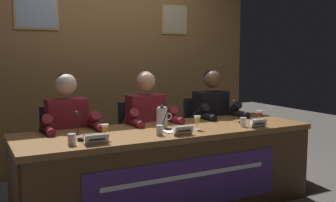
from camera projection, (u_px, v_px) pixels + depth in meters
name	position (u px, v px, depth m)	size (l,w,h in m)	color
wall_back_panelled	(110.00, 62.00, 4.78)	(3.87, 0.14, 2.60)	brown
conference_table	(174.00, 157.00, 3.44)	(2.67, 0.85, 0.73)	brown
chair_left	(65.00, 155.00, 3.71)	(0.44, 0.44, 0.90)	black
panelist_left	(69.00, 130.00, 3.50)	(0.51, 0.48, 1.23)	black
nameplate_left	(96.00, 139.00, 2.87)	(0.18, 0.06, 0.08)	white
juice_glass_left	(105.00, 129.00, 3.02)	(0.06, 0.06, 0.12)	white
water_cup_left	(72.00, 140.00, 2.85)	(0.06, 0.06, 0.08)	silver
microphone_left	(80.00, 130.00, 3.03)	(0.06, 0.17, 0.22)	black
chair_center	(141.00, 146.00, 4.07)	(0.44, 0.44, 0.90)	black
panelist_center	(149.00, 123.00, 3.86)	(0.51, 0.48, 1.23)	black
nameplate_center	(183.00, 130.00, 3.21)	(0.17, 0.06, 0.08)	white
juice_glass_center	(197.00, 120.00, 3.44)	(0.06, 0.06, 0.12)	white
water_cup_center	(160.00, 131.00, 3.20)	(0.06, 0.06, 0.08)	silver
microphone_center	(166.00, 122.00, 3.42)	(0.06, 0.17, 0.22)	black
chair_right	(205.00, 139.00, 4.44)	(0.44, 0.44, 0.90)	black
panelist_right	(215.00, 117.00, 4.23)	(0.51, 0.48, 1.23)	black
nameplate_right	(258.00, 123.00, 3.55)	(0.17, 0.06, 0.08)	white
juice_glass_right	(260.00, 114.00, 3.77)	(0.06, 0.06, 0.12)	white
water_cup_right	(243.00, 123.00, 3.59)	(0.06, 0.06, 0.08)	silver
microphone_right	(239.00, 115.00, 3.80)	(0.06, 0.17, 0.22)	black
water_pitcher_central	(162.00, 117.00, 3.53)	(0.15, 0.10, 0.21)	silver
document_stack_center	(175.00, 131.00, 3.36)	(0.22, 0.16, 0.01)	white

